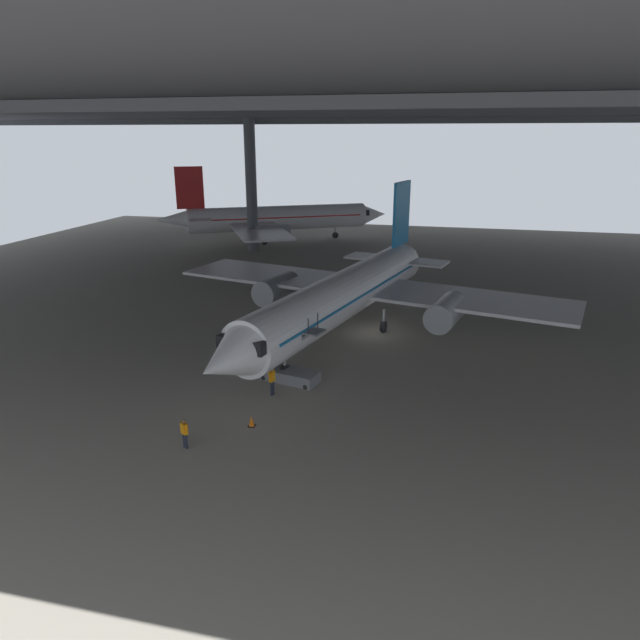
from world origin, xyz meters
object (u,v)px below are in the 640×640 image
at_px(airplane_main, 347,293).
at_px(airplane_distant, 274,218).
at_px(crew_worker_by_stairs, 272,379).
at_px(crew_worker_near_nose, 184,432).
at_px(boarding_stairs, 291,370).
at_px(traffic_cone_orange, 252,421).

height_order(airplane_main, airplane_distant, airplane_main).
bearing_deg(airplane_main, crew_worker_by_stairs, -100.92).
height_order(crew_worker_near_nose, airplane_distant, airplane_distant).
xyz_separation_m(airplane_main, airplane_distant, (-17.62, 37.04, -0.02)).
height_order(boarding_stairs, traffic_cone_orange, boarding_stairs).
xyz_separation_m(airplane_main, crew_worker_by_stairs, (-2.21, -11.47, -2.30)).
bearing_deg(airplane_main, boarding_stairs, -100.68).
distance_m(crew_worker_near_nose, airplane_distant, 56.73).
height_order(crew_worker_near_nose, traffic_cone_orange, crew_worker_near_nose).
relative_size(airplane_distant, traffic_cone_orange, 51.54).
xyz_separation_m(airplane_main, traffic_cone_orange, (-2.12, -15.32, -3.01)).
xyz_separation_m(airplane_main, boarding_stairs, (-1.74, -9.24, -2.59)).
distance_m(crew_worker_by_stairs, traffic_cone_orange, 3.91).
bearing_deg(crew_worker_by_stairs, traffic_cone_orange, -88.53).
bearing_deg(boarding_stairs, airplane_main, 79.32).
bearing_deg(boarding_stairs, traffic_cone_orange, -93.52).
bearing_deg(airplane_distant, crew_worker_by_stairs, -72.38).
bearing_deg(traffic_cone_orange, airplane_main, 82.13).
xyz_separation_m(airplane_main, crew_worker_near_nose, (-4.53, -18.11, -2.43)).
bearing_deg(airplane_distant, boarding_stairs, -71.06).
height_order(crew_worker_by_stairs, airplane_distant, airplane_distant).
distance_m(airplane_main, crew_worker_by_stairs, 11.91).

